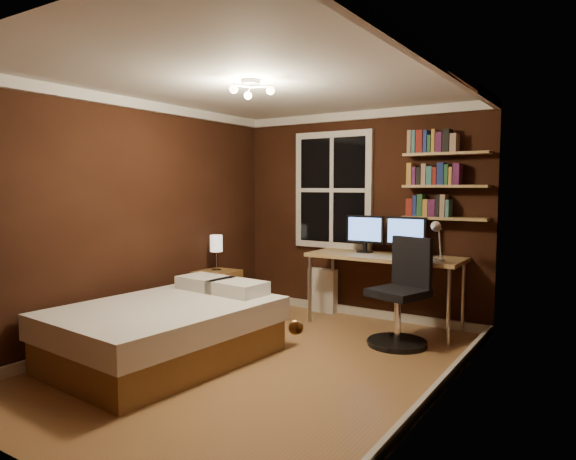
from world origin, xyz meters
The scene contains 24 objects.
floor centered at (0.00, 0.00, 0.00)m, with size 4.20×4.20×0.00m, color olive.
wall_back centered at (0.00, 2.10, 1.25)m, with size 3.20×0.04×2.50m, color black.
wall_left centered at (-1.60, 0.00, 1.25)m, with size 0.04×4.20×2.50m, color black.
wall_right centered at (1.60, 0.00, 1.25)m, with size 0.04×4.20×2.50m, color black.
ceiling centered at (0.00, 0.00, 2.50)m, with size 3.20×4.20×0.02m, color white.
window centered at (-0.35, 2.06, 1.55)m, with size 1.06×0.06×1.46m, color silver.
door centered at (1.59, -1.55, 1.02)m, with size 0.03×0.82×2.05m, color black, non-canonical shape.
door_knob centered at (1.55, -1.85, 1.00)m, with size 0.06×0.06×0.06m, color gold.
ceiling_fixture centered at (0.00, -0.10, 2.40)m, with size 0.44×0.44×0.18m, color beige, non-canonical shape.
bookshelf_lower centered at (1.08, 1.98, 1.25)m, with size 0.92×0.22×0.03m, color #9D7B4C.
books_row_lower centered at (1.08, 1.98, 1.38)m, with size 0.48×0.16×0.23m, color maroon, non-canonical shape.
bookshelf_middle centered at (1.08, 1.98, 1.60)m, with size 0.92×0.22×0.03m, color #9D7B4C.
books_row_middle centered at (1.08, 1.98, 1.73)m, with size 0.60×0.16×0.23m, color navy, non-canonical shape.
bookshelf_upper centered at (1.08, 1.98, 1.95)m, with size 0.92×0.22×0.03m, color #9D7B4C.
books_row_upper centered at (1.08, 1.98, 2.08)m, with size 0.54×0.16×0.23m, color #23522F, non-canonical shape.
bed centered at (-0.75, -0.40, 0.28)m, with size 1.54×2.04×0.66m.
nightstand centered at (-1.39, 1.04, 0.29)m, with size 0.46×0.46×0.58m, color brown.
bedside_lamp centered at (-1.39, 1.04, 0.79)m, with size 0.15×0.15×0.43m, color beige, non-canonical shape.
radiator centered at (-0.45, 2.00, 0.28)m, with size 0.37×0.13×0.55m, color beige.
desk centered at (0.48, 1.75, 0.76)m, with size 1.74×0.65×0.82m.
monitor_left centered at (0.20, 1.84, 1.04)m, with size 0.46×0.12×0.44m, color black, non-canonical shape.
monitor_right centered at (0.69, 1.84, 1.04)m, with size 0.46×0.12×0.44m, color black, non-canonical shape.
desk_lamp centered at (1.13, 1.57, 1.04)m, with size 0.14×0.32×0.44m, color silver, non-canonical shape.
office_chair centered at (0.88, 1.24, 0.42)m, with size 0.61×0.61×1.08m.
Camera 1 is at (2.68, -3.66, 1.60)m, focal length 32.00 mm.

